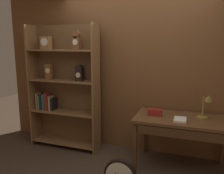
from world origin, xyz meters
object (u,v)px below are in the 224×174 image
object	(u,v)px
workbench	(181,124)
toolbox_small	(155,112)
desk_lamp	(206,105)
open_repair_manual	(180,120)
bookshelf	(63,88)

from	to	relation	value
workbench	toolbox_small	bearing A→B (deg)	179.26
desk_lamp	toolbox_small	xyz separation A→B (m)	(-0.68, -0.07, -0.15)
desk_lamp	toolbox_small	world-z (taller)	desk_lamp
toolbox_small	open_repair_manual	xyz separation A→B (m)	(0.36, -0.10, -0.03)
open_repair_manual	toolbox_small	bearing A→B (deg)	163.77
desk_lamp	toolbox_small	distance (m)	0.70
desk_lamp	open_repair_manual	size ratio (longest dim) A/B	1.65
bookshelf	open_repair_manual	distance (m)	1.96
workbench	desk_lamp	world-z (taller)	desk_lamp
bookshelf	desk_lamp	xyz separation A→B (m)	(2.25, -0.06, -0.08)
toolbox_small	open_repair_manual	size ratio (longest dim) A/B	0.90
toolbox_small	workbench	bearing A→B (deg)	-0.74
bookshelf	open_repair_manual	bearing A→B (deg)	-6.92
desk_lamp	workbench	bearing A→B (deg)	-166.68
open_repair_manual	desk_lamp	bearing A→B (deg)	27.52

